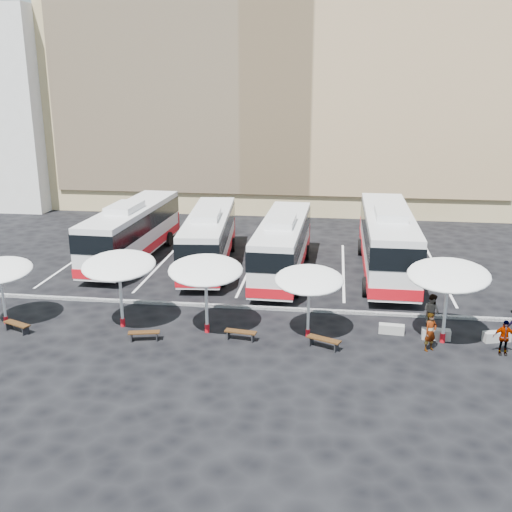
# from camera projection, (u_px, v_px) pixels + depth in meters

# --- Properties ---
(ground) EXTENTS (120.00, 120.00, 0.00)m
(ground) POSITION_uv_depth(u_px,v_px,m) (230.00, 311.00, 31.60)
(ground) COLOR black
(ground) RESTS_ON ground
(sandstone_building) EXTENTS (42.00, 18.25, 29.60)m
(sandstone_building) POSITION_uv_depth(u_px,v_px,m) (285.00, 70.00, 58.32)
(sandstone_building) COLOR tan
(sandstone_building) RESTS_ON ground
(curb_divider) EXTENTS (34.00, 0.25, 0.15)m
(curb_divider) POSITION_uv_depth(u_px,v_px,m) (231.00, 306.00, 32.05)
(curb_divider) COLOR black
(curb_divider) RESTS_ON ground
(bay_lines) EXTENTS (24.15, 12.00, 0.01)m
(bay_lines) POSITION_uv_depth(u_px,v_px,m) (251.00, 266.00, 39.20)
(bay_lines) COLOR white
(bay_lines) RESTS_ON ground
(bus_0) EXTENTS (3.32, 12.75, 4.01)m
(bus_0) POSITION_uv_depth(u_px,v_px,m) (132.00, 230.00, 40.23)
(bus_0) COLOR silver
(bus_0) RESTS_ON ground
(bus_1) EXTENTS (3.68, 12.22, 3.82)m
(bus_1) POSITION_uv_depth(u_px,v_px,m) (209.00, 237.00, 38.77)
(bus_1) COLOR silver
(bus_1) RESTS_ON ground
(bus_2) EXTENTS (3.06, 12.17, 3.84)m
(bus_2) POSITION_uv_depth(u_px,v_px,m) (283.00, 244.00, 37.04)
(bus_2) COLOR silver
(bus_2) RESTS_ON ground
(bus_3) EXTENTS (3.21, 13.58, 4.31)m
(bus_3) POSITION_uv_depth(u_px,v_px,m) (387.00, 239.00, 37.27)
(bus_3) COLOR silver
(bus_3) RESTS_ON ground
(sunshade_0) EXTENTS (3.94, 3.97, 3.28)m
(sunshade_0) POSITION_uv_depth(u_px,v_px,m) (0.00, 270.00, 29.22)
(sunshade_0) COLOR silver
(sunshade_0) RESTS_ON ground
(sunshade_1) EXTENTS (3.97, 4.01, 3.72)m
(sunshade_1) POSITION_uv_depth(u_px,v_px,m) (119.00, 266.00, 28.75)
(sunshade_1) COLOR silver
(sunshade_1) RESTS_ON ground
(sunshade_2) EXTENTS (4.25, 4.29, 3.70)m
(sunshade_2) POSITION_uv_depth(u_px,v_px,m) (206.00, 270.00, 28.07)
(sunshade_2) COLOR silver
(sunshade_2) RESTS_ON ground
(sunshade_3) EXTENTS (3.40, 3.44, 3.36)m
(sunshade_3) POSITION_uv_depth(u_px,v_px,m) (309.00, 280.00, 27.63)
(sunshade_3) COLOR silver
(sunshade_3) RESTS_ON ground
(sunshade_4) EXTENTS (4.54, 4.57, 3.86)m
(sunshade_4) POSITION_uv_depth(u_px,v_px,m) (449.00, 275.00, 26.93)
(sunshade_4) COLOR silver
(sunshade_4) RESTS_ON ground
(wood_bench_0) EXTENTS (1.55, 0.97, 0.46)m
(wood_bench_0) POSITION_uv_depth(u_px,v_px,m) (17.00, 325.00, 28.88)
(wood_bench_0) COLOR #321C0B
(wood_bench_0) RESTS_ON ground
(wood_bench_1) EXTENTS (1.51, 0.70, 0.45)m
(wood_bench_1) POSITION_uv_depth(u_px,v_px,m) (144.00, 334.00, 27.93)
(wood_bench_1) COLOR #321C0B
(wood_bench_1) RESTS_ON ground
(wood_bench_2) EXTENTS (1.54, 0.61, 0.46)m
(wood_bench_2) POSITION_uv_depth(u_px,v_px,m) (241.00, 333.00, 27.98)
(wood_bench_2) COLOR #321C0B
(wood_bench_2) RESTS_ON ground
(wood_bench_3) EXTENTS (1.62, 1.04, 0.49)m
(wood_bench_3) POSITION_uv_depth(u_px,v_px,m) (324.00, 341.00, 27.12)
(wood_bench_3) COLOR #321C0B
(wood_bench_3) RESTS_ON ground
(conc_bench_0) EXTENTS (1.23, 0.51, 0.45)m
(conc_bench_0) POSITION_uv_depth(u_px,v_px,m) (391.00, 329.00, 28.76)
(conc_bench_0) COLOR gray
(conc_bench_0) RESTS_ON ground
(conc_bench_1) EXTENTS (1.33, 0.49, 0.49)m
(conc_bench_1) POSITION_uv_depth(u_px,v_px,m) (436.00, 334.00, 28.13)
(conc_bench_1) COLOR gray
(conc_bench_1) RESTS_ON ground
(conc_bench_2) EXTENTS (1.34, 0.76, 0.48)m
(conc_bench_2) POSITION_uv_depth(u_px,v_px,m) (497.00, 336.00, 27.89)
(conc_bench_2) COLOR gray
(conc_bench_2) RESTS_ON ground
(passenger_0) EXTENTS (0.77, 0.73, 1.78)m
(passenger_0) POSITION_uv_depth(u_px,v_px,m) (431.00, 332.00, 26.78)
(passenger_0) COLOR black
(passenger_0) RESTS_ON ground
(passenger_1) EXTENTS (1.08, 1.11, 1.81)m
(passenger_1) POSITION_uv_depth(u_px,v_px,m) (432.00, 312.00, 29.09)
(passenger_1) COLOR black
(passenger_1) RESTS_ON ground
(passenger_2) EXTENTS (0.95, 0.40, 1.62)m
(passenger_2) POSITION_uv_depth(u_px,v_px,m) (504.00, 337.00, 26.41)
(passenger_2) COLOR black
(passenger_2) RESTS_ON ground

